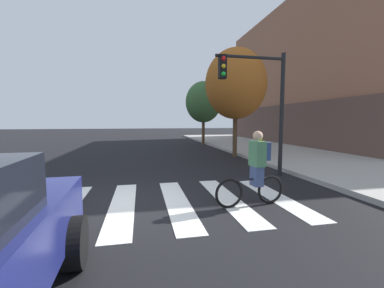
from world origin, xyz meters
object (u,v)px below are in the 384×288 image
object	(u,v)px
traffic_light_near	(260,93)
fire_hydrant	(261,145)
cyclist	(256,169)
street_tree_mid	(203,102)
street_tree_near	(236,84)

from	to	relation	value
traffic_light_near	fire_hydrant	distance (m)	6.20
cyclist	traffic_light_near	bearing A→B (deg)	62.08
traffic_light_near	fire_hydrant	size ratio (longest dim) A/B	5.38
fire_hydrant	street_tree_mid	size ratio (longest dim) A/B	0.15
cyclist	fire_hydrant	size ratio (longest dim) A/B	2.19
cyclist	street_tree_mid	world-z (taller)	street_tree_mid
cyclist	street_tree_near	size ratio (longest dim) A/B	0.30
fire_hydrant	street_tree_near	distance (m)	3.77
traffic_light_near	cyclist	bearing A→B (deg)	-117.92
traffic_light_near	street_tree_near	bearing A→B (deg)	78.19
fire_hydrant	street_tree_mid	world-z (taller)	street_tree_mid
street_tree_mid	traffic_light_near	bearing A→B (deg)	-94.99
street_tree_near	street_tree_mid	bearing A→B (deg)	89.62
fire_hydrant	street_tree_mid	xyz separation A→B (m)	(-1.70, 6.61, 2.90)
fire_hydrant	street_tree_mid	distance (m)	7.42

